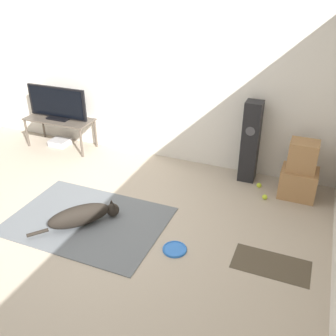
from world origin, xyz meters
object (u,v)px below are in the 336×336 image
floor_speaker (250,142)px  tennis_ball_by_boxes (265,197)px  cardboard_box_lower (298,183)px  cardboard_box_upper (303,156)px  dog (82,215)px  tv_stand (60,122)px  tv (57,103)px  tennis_ball_near_speaker (259,185)px  frisbee (175,249)px  game_console (60,142)px

floor_speaker → tennis_ball_by_boxes: size_ratio=17.08×
cardboard_box_lower → cardboard_box_upper: (-0.00, 0.01, 0.38)m
dog → tennis_ball_by_boxes: (1.84, 1.35, -0.10)m
tv_stand → tennis_ball_by_boxes: (3.38, -0.35, -0.40)m
floor_speaker → tv: (-3.05, -0.08, 0.17)m
floor_speaker → tv_stand: (-3.05, -0.08, -0.13)m
cardboard_box_lower → tennis_ball_near_speaker: size_ratio=6.83×
cardboard_box_upper → tv_stand: 3.74m
tennis_ball_by_boxes → frisbee: bearing=-117.5°
cardboard_box_upper → dog: bearing=-143.9°
frisbee → tv_stand: 3.20m
frisbee → dog: bearing=179.7°
tv_stand → tennis_ball_by_boxes: tv_stand is taller
cardboard_box_lower → tv: 3.78m
tv_stand → tv: bearing=90.0°
floor_speaker → tennis_ball_near_speaker: bearing=-39.5°
frisbee → game_console: (-2.75, 1.73, 0.04)m
tennis_ball_by_boxes → tv_stand: bearing=174.0°
frisbee → floor_speaker: 1.91m
frisbee → tv_stand: tv_stand is taller
tv → tv_stand: bearing=-90.0°
frisbee → cardboard_box_upper: (1.06, 1.61, 0.56)m
cardboard_box_lower → cardboard_box_upper: bearing=105.3°
cardboard_box_lower → tennis_ball_by_boxes: cardboard_box_lower is taller
floor_speaker → tv: size_ratio=1.08×
game_console → cardboard_box_lower: bearing=-1.9°
tennis_ball_near_speaker → floor_speaker: bearing=140.5°
frisbee → cardboard_box_upper: cardboard_box_upper is taller
cardboard_box_lower → game_console: size_ratio=1.52×
tennis_ball_by_boxes → tv: bearing=174.0°
cardboard_box_upper → tv: bearing=178.5°
cardboard_box_lower → tennis_ball_near_speaker: 0.51m
cardboard_box_upper → tennis_ball_near_speaker: (-0.48, 0.01, -0.54)m
cardboard_box_lower → floor_speaker: floor_speaker is taller
floor_speaker → game_console: (-3.12, -0.06, -0.51)m
cardboard_box_upper → tv_stand: size_ratio=0.34×
dog → tv: bearing=132.1°
dog → tv_stand: tv_stand is taller
tv → game_console: size_ratio=3.52×
frisbee → tennis_ball_by_boxes: (0.70, 1.35, 0.02)m
tv_stand → tennis_ball_by_boxes: size_ratio=16.89×
tv_stand → tv: 0.31m
cardboard_box_lower → floor_speaker: 0.81m
dog → frisbee: bearing=-0.3°
frisbee → tv_stand: bearing=147.4°
tennis_ball_near_speaker → game_console: game_console is taller
tennis_ball_near_speaker → game_console: (-3.33, 0.11, 0.02)m
tv_stand → game_console: 0.39m
frisbee → floor_speaker: bearing=78.2°
floor_speaker → game_console: 3.17m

